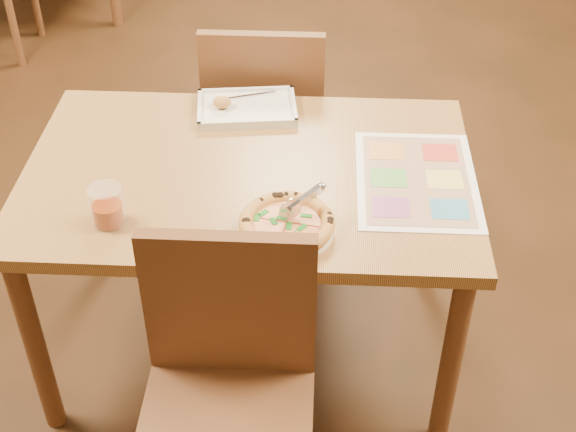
{
  "coord_description": "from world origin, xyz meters",
  "views": [
    {
      "loc": [
        0.21,
        -1.88,
        2.06
      ],
      "look_at": [
        0.13,
        -0.27,
        0.77
      ],
      "focal_mm": 50.0,
      "sensor_mm": 36.0,
      "label": 1
    }
  ],
  "objects_px": {
    "chair_near": "(228,365)",
    "glass_tumbler": "(107,208)",
    "pizza": "(287,223)",
    "pizza_cutter": "(301,201)",
    "appetizer_tray": "(245,109)",
    "menu": "(416,179)",
    "chair_far": "(265,108)",
    "dining_table": "(249,193)",
    "plate": "(288,229)"
  },
  "relations": [
    {
      "from": "pizza",
      "to": "menu",
      "type": "distance_m",
      "value": 0.43
    },
    {
      "from": "chair_near",
      "to": "pizza",
      "type": "height_order",
      "value": "chair_near"
    },
    {
      "from": "chair_far",
      "to": "glass_tumbler",
      "type": "distance_m",
      "value": 0.95
    },
    {
      "from": "pizza_cutter",
      "to": "appetizer_tray",
      "type": "distance_m",
      "value": 0.6
    },
    {
      "from": "pizza_cutter",
      "to": "glass_tumbler",
      "type": "bearing_deg",
      "value": 147.26
    },
    {
      "from": "plate",
      "to": "chair_near",
      "type": "bearing_deg",
      "value": -111.17
    },
    {
      "from": "chair_near",
      "to": "appetizer_tray",
      "type": "relative_size",
      "value": 1.4
    },
    {
      "from": "dining_table",
      "to": "plate",
      "type": "xyz_separation_m",
      "value": [
        0.13,
        -0.27,
        0.09
      ]
    },
    {
      "from": "dining_table",
      "to": "menu",
      "type": "distance_m",
      "value": 0.49
    },
    {
      "from": "chair_near",
      "to": "pizza_cutter",
      "type": "distance_m",
      "value": 0.46
    },
    {
      "from": "appetizer_tray",
      "to": "menu",
      "type": "bearing_deg",
      "value": -33.33
    },
    {
      "from": "chair_far",
      "to": "pizza",
      "type": "bearing_deg",
      "value": 98.23
    },
    {
      "from": "plate",
      "to": "appetizer_tray",
      "type": "bearing_deg",
      "value": 105.98
    },
    {
      "from": "dining_table",
      "to": "chair_near",
      "type": "bearing_deg",
      "value": -90.0
    },
    {
      "from": "chair_near",
      "to": "glass_tumbler",
      "type": "height_order",
      "value": "chair_near"
    },
    {
      "from": "glass_tumbler",
      "to": "menu",
      "type": "relative_size",
      "value": 0.23
    },
    {
      "from": "dining_table",
      "to": "menu",
      "type": "height_order",
      "value": "menu"
    },
    {
      "from": "pizza",
      "to": "glass_tumbler",
      "type": "xyz_separation_m",
      "value": [
        -0.47,
        0.01,
        0.02
      ]
    },
    {
      "from": "dining_table",
      "to": "menu",
      "type": "bearing_deg",
      "value": -2.96
    },
    {
      "from": "appetizer_tray",
      "to": "chair_far",
      "type": "bearing_deg",
      "value": 82.11
    },
    {
      "from": "dining_table",
      "to": "pizza_cutter",
      "type": "distance_m",
      "value": 0.33
    },
    {
      "from": "chair_near",
      "to": "plate",
      "type": "distance_m",
      "value": 0.39
    },
    {
      "from": "pizza",
      "to": "pizza_cutter",
      "type": "relative_size",
      "value": 2.17
    },
    {
      "from": "glass_tumbler",
      "to": "pizza_cutter",
      "type": "bearing_deg",
      "value": 2.22
    },
    {
      "from": "chair_far",
      "to": "glass_tumbler",
      "type": "bearing_deg",
      "value": 68.18
    },
    {
      "from": "plate",
      "to": "pizza_cutter",
      "type": "height_order",
      "value": "pizza_cutter"
    },
    {
      "from": "chair_near",
      "to": "appetizer_tray",
      "type": "bearing_deg",
      "value": 92.46
    },
    {
      "from": "chair_far",
      "to": "menu",
      "type": "xyz_separation_m",
      "value": [
        0.48,
        -0.63,
        0.16
      ]
    },
    {
      "from": "dining_table",
      "to": "appetizer_tray",
      "type": "relative_size",
      "value": 3.87
    },
    {
      "from": "chair_far",
      "to": "pizza",
      "type": "height_order",
      "value": "chair_far"
    },
    {
      "from": "chair_far",
      "to": "plate",
      "type": "distance_m",
      "value": 0.9
    },
    {
      "from": "plate",
      "to": "pizza",
      "type": "xyz_separation_m",
      "value": [
        -0.0,
        -0.0,
        0.02
      ]
    },
    {
      "from": "menu",
      "to": "pizza_cutter",
      "type": "bearing_deg",
      "value": -145.93
    },
    {
      "from": "appetizer_tray",
      "to": "glass_tumbler",
      "type": "distance_m",
      "value": 0.65
    },
    {
      "from": "plate",
      "to": "pizza_cutter",
      "type": "xyz_separation_m",
      "value": [
        0.03,
        0.03,
        0.07
      ]
    },
    {
      "from": "pizza_cutter",
      "to": "appetizer_tray",
      "type": "bearing_deg",
      "value": 74.91
    },
    {
      "from": "chair_near",
      "to": "appetizer_tray",
      "type": "height_order",
      "value": "chair_near"
    },
    {
      "from": "appetizer_tray",
      "to": "glass_tumbler",
      "type": "bearing_deg",
      "value": -117.9
    },
    {
      "from": "plate",
      "to": "pizza",
      "type": "distance_m",
      "value": 0.02
    },
    {
      "from": "dining_table",
      "to": "pizza_cutter",
      "type": "xyz_separation_m",
      "value": [
        0.16,
        -0.24,
        0.16
      ]
    },
    {
      "from": "chair_far",
      "to": "chair_near",
      "type": "bearing_deg",
      "value": 90.0
    },
    {
      "from": "plate",
      "to": "menu",
      "type": "bearing_deg",
      "value": 34.81
    },
    {
      "from": "chair_near",
      "to": "plate",
      "type": "height_order",
      "value": "chair_near"
    },
    {
      "from": "appetizer_tray",
      "to": "pizza",
      "type": "bearing_deg",
      "value": -74.26
    },
    {
      "from": "pizza",
      "to": "menu",
      "type": "relative_size",
      "value": 0.53
    },
    {
      "from": "dining_table",
      "to": "plate",
      "type": "height_order",
      "value": "plate"
    },
    {
      "from": "pizza",
      "to": "appetizer_tray",
      "type": "relative_size",
      "value": 0.75
    },
    {
      "from": "chair_far",
      "to": "glass_tumbler",
      "type": "relative_size",
      "value": 4.25
    },
    {
      "from": "appetizer_tray",
      "to": "pizza_cutter",
      "type": "bearing_deg",
      "value": -70.14
    },
    {
      "from": "chair_far",
      "to": "appetizer_tray",
      "type": "relative_size",
      "value": 1.4
    }
  ]
}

